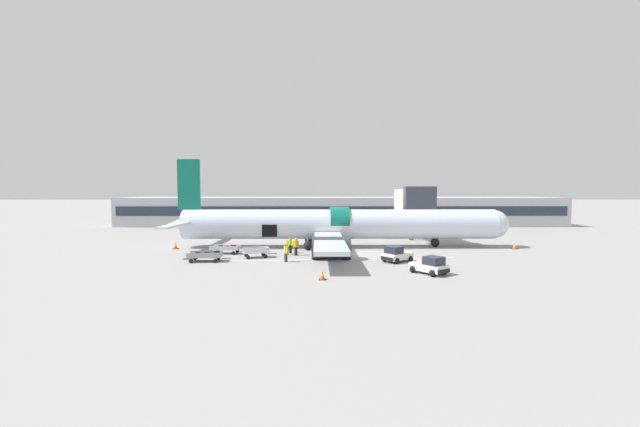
# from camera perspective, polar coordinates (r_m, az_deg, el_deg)

# --- Properties ---
(ground_plane) EXTENTS (500.00, 500.00, 0.00)m
(ground_plane) POSITION_cam_1_polar(r_m,az_deg,el_deg) (42.09, 5.83, -5.82)
(ground_plane) COLOR gray
(apron_marking_line) EXTENTS (23.13, 1.88, 0.01)m
(apron_marking_line) POSITION_cam_1_polar(r_m,az_deg,el_deg) (38.54, 2.75, -6.65)
(apron_marking_line) COLOR silver
(apron_marking_line) RESTS_ON ground_plane
(terminal_strip) EXTENTS (84.03, 13.58, 5.36)m
(terminal_strip) POSITION_cam_1_polar(r_m,az_deg,el_deg) (78.18, 2.95, 0.41)
(terminal_strip) COLOR #B2B2B7
(terminal_strip) RESTS_ON ground_plane
(jet_bridge_stub) EXTENTS (3.79, 9.62, 7.20)m
(jet_bridge_stub) POSITION_cam_1_polar(r_m,az_deg,el_deg) (53.40, 13.42, 1.88)
(jet_bridge_stub) COLOR #4C4C51
(jet_bridge_stub) RESTS_ON ground_plane
(airplane) EXTENTS (40.44, 32.21, 10.36)m
(airplane) POSITION_cam_1_polar(r_m,az_deg,el_deg) (46.47, 2.19, -1.68)
(airplane) COLOR silver
(airplane) RESTS_ON ground_plane
(baggage_tug_lead) EXTENTS (3.21, 2.94, 1.51)m
(baggage_tug_lead) POSITION_cam_1_polar(r_m,az_deg,el_deg) (37.73, 11.05, -5.92)
(baggage_tug_lead) COLOR white
(baggage_tug_lead) RESTS_ON ground_plane
(baggage_tug_mid) EXTENTS (2.96, 3.27, 1.45)m
(baggage_tug_mid) POSITION_cam_1_polar(r_m,az_deg,el_deg) (33.01, 15.70, -7.36)
(baggage_tug_mid) COLOR white
(baggage_tug_mid) RESTS_ON ground_plane
(baggage_cart_loading) EXTENTS (3.44, 2.21, 1.02)m
(baggage_cart_loading) POSITION_cam_1_polar(r_m,az_deg,el_deg) (39.86, -9.23, -5.62)
(baggage_cart_loading) COLOR silver
(baggage_cart_loading) RESTS_ON ground_plane
(baggage_cart_queued) EXTENTS (4.11, 2.10, 0.97)m
(baggage_cart_queued) POSITION_cam_1_polar(r_m,az_deg,el_deg) (38.82, -16.29, -5.99)
(baggage_cart_queued) COLOR #999BA0
(baggage_cart_queued) RESTS_ON ground_plane
(baggage_cart_empty) EXTENTS (4.08, 1.99, 0.92)m
(baggage_cart_empty) POSITION_cam_1_polar(r_m,az_deg,el_deg) (42.93, -13.48, -5.09)
(baggage_cart_empty) COLOR #B7BABF
(baggage_cart_empty) RESTS_ON ground_plane
(ground_crew_loader_a) EXTENTS (0.53, 0.54, 1.69)m
(ground_crew_loader_a) POSITION_cam_1_polar(r_m,az_deg,el_deg) (37.07, -4.99, -5.67)
(ground_crew_loader_a) COLOR #2D2D33
(ground_crew_loader_a) RESTS_ON ground_plane
(ground_crew_loader_b) EXTENTS (0.63, 0.47, 1.81)m
(ground_crew_loader_b) POSITION_cam_1_polar(r_m,az_deg,el_deg) (40.70, -3.53, -4.77)
(ground_crew_loader_b) COLOR black
(ground_crew_loader_b) RESTS_ON ground_plane
(ground_crew_driver) EXTENTS (0.43, 0.56, 1.61)m
(ground_crew_driver) POSITION_cam_1_polar(r_m,az_deg,el_deg) (41.17, -4.82, -4.83)
(ground_crew_driver) COLOR black
(ground_crew_driver) RESTS_ON ground_plane
(ground_crew_supervisor) EXTENTS (0.56, 0.56, 1.76)m
(ground_crew_supervisor) POSITION_cam_1_polar(r_m,az_deg,el_deg) (42.22, -4.34, -4.51)
(ground_crew_supervisor) COLOR black
(ground_crew_supervisor) RESTS_ON ground_plane
(safety_cone_nose) EXTENTS (0.63, 0.63, 0.68)m
(safety_cone_nose) POSITION_cam_1_polar(r_m,az_deg,el_deg) (50.40, 26.46, -4.27)
(safety_cone_nose) COLOR black
(safety_cone_nose) RESTS_ON ground_plane
(safety_cone_engine_left) EXTENTS (0.55, 0.55, 0.65)m
(safety_cone_engine_left) POSITION_cam_1_polar(r_m,az_deg,el_deg) (29.83, 0.35, -9.02)
(safety_cone_engine_left) COLOR black
(safety_cone_engine_left) RESTS_ON ground_plane
(safety_cone_wingtip) EXTENTS (0.58, 0.58, 0.63)m
(safety_cone_wingtip) POSITION_cam_1_polar(r_m,az_deg,el_deg) (38.70, 3.51, -6.18)
(safety_cone_wingtip) COLOR black
(safety_cone_wingtip) RESTS_ON ground_plane
(safety_cone_tail) EXTENTS (0.64, 0.64, 0.74)m
(safety_cone_tail) POSITION_cam_1_polar(r_m,az_deg,el_deg) (48.17, -20.27, -4.42)
(safety_cone_tail) COLOR black
(safety_cone_tail) RESTS_ON ground_plane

